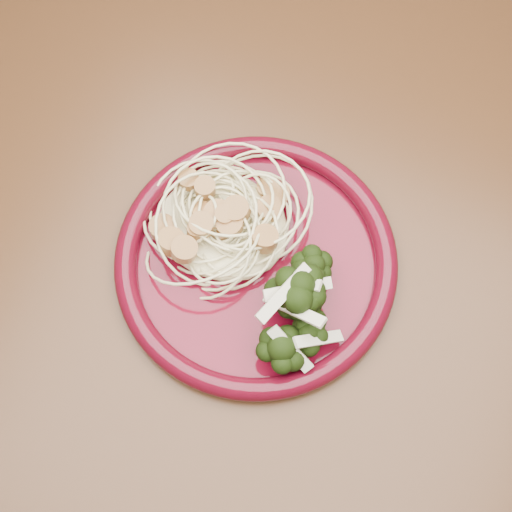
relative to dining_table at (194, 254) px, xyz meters
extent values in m
plane|color=brown|center=(0.00, 0.00, -0.65)|extent=(3.50, 3.50, 0.00)
cube|color=#472814|center=(0.00, 0.00, 0.08)|extent=(1.20, 0.80, 0.04)
cylinder|color=#472814|center=(-0.55, 0.35, -0.30)|extent=(0.06, 0.06, 0.71)
cylinder|color=#500614|center=(0.08, -0.02, 0.10)|extent=(0.33, 0.33, 0.01)
torus|color=#500614|center=(0.08, -0.02, 0.11)|extent=(0.34, 0.34, 0.02)
ellipsoid|color=beige|center=(0.04, 0.00, 0.12)|extent=(0.16, 0.15, 0.03)
ellipsoid|color=black|center=(0.13, -0.04, 0.13)|extent=(0.13, 0.16, 0.05)
camera|label=1|loc=(0.19, -0.24, 0.70)|focal=50.00mm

